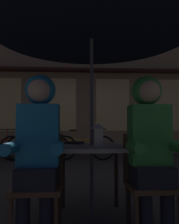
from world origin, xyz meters
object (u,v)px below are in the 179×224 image
Objects in this scene: cafe_table at (92,155)px; bicycle_second at (38,147)px; book at (74,143)px; lantern at (98,134)px; chair_left at (39,179)px; person_left_hooded at (38,138)px; bicycle_third at (84,147)px; chair_right at (148,177)px; patio_umbrella at (92,22)px; person_right_hooded at (150,137)px.

cafe_table is 0.45× the size of bicycle_second.
book reaches higher than cafe_table.
lantern is 0.74m from chair_left.
bicycle_third is at bearing 83.03° from person_left_hooded.
book is (-0.67, 0.57, 0.26)m from chair_right.
book is (-0.19, 0.20, 0.11)m from cafe_table.
patio_umbrella reaches higher than chair_left.
lantern is 0.36m from book.
bicycle_second is at bearing 106.91° from cafe_table.
person_right_hooded is 4.66m from bicycle_second.
patio_umbrella is 1.38× the size of bicycle_third.
person_left_hooded is at bearing -90.00° from chair_left.
cafe_table is 0.53× the size of person_left_hooded.
cafe_table is 0.44× the size of bicycle_third.
person_right_hooded is at bearing -68.93° from bicycle_second.
chair_left is at bearing 176.61° from person_right_hooded.
chair_right is at bearing -68.68° from bicycle_second.
chair_left is (-0.48, -0.37, -0.15)m from cafe_table.
person_left_hooded reaches higher than bicycle_second.
person_right_hooded is 7.00× the size of book.
person_right_hooded reaches higher than bicycle_second.
bicycle_second is (-1.18, 3.89, -1.71)m from patio_umbrella.
person_left_hooded is at bearing 180.00° from person_right_hooded.
bicycle_second is at bearing 111.32° from chair_right.
chair_right is 0.62× the size of person_right_hooded.
book is at bearing 136.74° from person_right_hooded.
lantern is at bearing -72.33° from bicycle_second.
cafe_table is 3.70× the size of book.
book is at bearing 132.85° from patio_umbrella.
patio_umbrella is at bearing 154.67° from lantern.
person_left_hooded is at bearing -80.75° from bicycle_second.
patio_umbrella is 2.66× the size of chair_left.
bicycle_second reaches higher than book.
chair_left reaches higher than bicycle_second.
bicycle_third is at bearing 82.94° from chair_left.
person_right_hooded reaches higher than book.
lantern is at bearing 31.70° from chair_left.
chair_right is at bearing -16.88° from book.
bicycle_second is (-1.66, 4.32, -0.50)m from person_right_hooded.
bicycle_third is (-0.44, 4.26, -0.50)m from person_right_hooded.
person_right_hooded reaches higher than lantern.
chair_right is at bearing 3.39° from person_left_hooded.
person_left_hooded is 0.85× the size of bicycle_second.
bicycle_second reaches higher than cafe_table.
bicycle_third is at bearing 89.39° from patio_umbrella.
bicycle_second is 0.99× the size of bicycle_third.
chair_left is 0.62× the size of person_left_hooded.
lantern is 0.67m from person_left_hooded.
chair_left is 0.62× the size of person_right_hooded.
bicycle_third is at bearing 90.38° from lantern.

